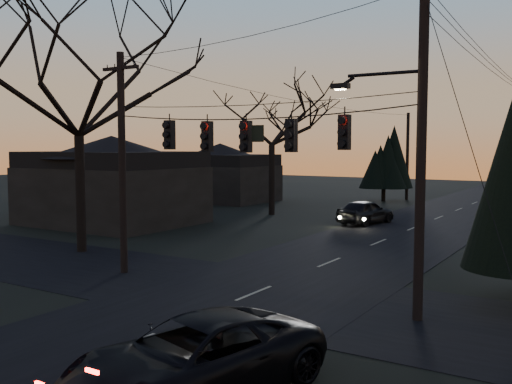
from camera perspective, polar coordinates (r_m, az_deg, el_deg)
The scene contains 13 objects.
main_road at distance 28.18m, azimuth 10.75°, elevation -5.55°, with size 8.00×120.00×0.02m, color black.
cross_road at distance 19.40m, azimuth -0.21°, elevation -10.11°, with size 60.00×7.00×0.02m, color black.
utility_pole_right at distance 17.22m, azimuth 15.83°, elevation -12.23°, with size 5.00×0.30×10.00m, color black, non-canonical shape.
utility_pole_left at distance 23.08m, azimuth -13.04°, elevation -7.87°, with size 1.80×0.30×8.50m, color black, non-canonical shape.
utility_pole_far_l at distance 54.51m, azimuth 14.81°, elevation -0.75°, with size 0.30×0.30×8.00m, color black, non-canonical shape.
span_signal_assembly at distance 18.90m, azimuth -0.84°, elevation 5.72°, with size 11.50×0.44×1.51m.
bare_tree_left at distance 27.82m, azimuth -17.39°, elevation 9.84°, with size 11.00×11.00×10.83m.
bare_tree_dist at distance 41.04m, azimuth 1.59°, elevation 7.55°, with size 7.02×7.02×10.10m.
evergreen_dist at distance 52.37m, azimuth 12.68°, elevation 3.00°, with size 3.58×3.58×5.97m.
house_left_near at distance 37.47m, azimuth -14.18°, elevation 1.19°, with size 10.00×8.00×5.60m.
house_left_far at distance 51.57m, azimuth -3.60°, elevation 1.99°, with size 9.00×7.00×5.20m.
suv_near at distance 11.77m, azimuth -6.04°, elevation -16.18°, with size 2.53×5.48×1.52m, color black.
sedan_oncoming_a at distance 36.87m, azimuth 10.90°, elevation -1.97°, with size 1.82×4.53×1.54m, color black.
Camera 1 is at (10.01, -5.87, 4.93)m, focal length 40.00 mm.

